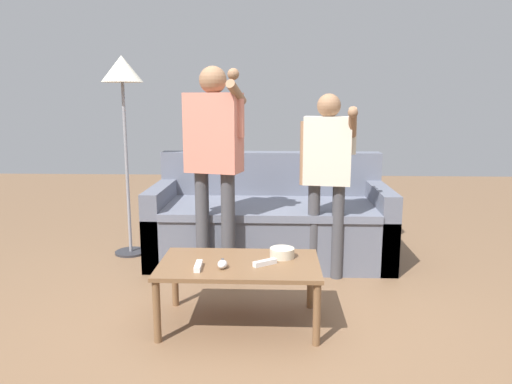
{
  "coord_description": "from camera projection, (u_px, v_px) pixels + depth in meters",
  "views": [
    {
      "loc": [
        0.1,
        -2.8,
        1.36
      ],
      "look_at": [
        -0.02,
        0.4,
        0.75
      ],
      "focal_mm": 34.0,
      "sensor_mm": 36.0,
      "label": 1
    }
  ],
  "objects": [
    {
      "name": "game_remote_wand_far",
      "position": [
        198.0,
        266.0,
        2.82
      ],
      "size": [
        0.04,
        0.15,
        0.03
      ],
      "color": "white",
      "rests_on": "coffee_table"
    },
    {
      "name": "game_remote_nunchuk",
      "position": [
        222.0,
        264.0,
        2.83
      ],
      "size": [
        0.06,
        0.09,
        0.05
      ],
      "color": "white",
      "rests_on": "coffee_table"
    },
    {
      "name": "game_remote_wand_near",
      "position": [
        265.0,
        263.0,
        2.88
      ],
      "size": [
        0.15,
        0.12,
        0.03
      ],
      "color": "white",
      "rests_on": "coffee_table"
    },
    {
      "name": "player_right",
      "position": [
        327.0,
        165.0,
        3.63
      ],
      "size": [
        0.41,
        0.37,
        1.41
      ],
      "color": "#47474C",
      "rests_on": "ground"
    },
    {
      "name": "ground_plane",
      "position": [
        257.0,
        323.0,
        3.01
      ],
      "size": [
        12.0,
        12.0,
        0.0
      ],
      "primitive_type": "plane",
      "color": "brown"
    },
    {
      "name": "player_left",
      "position": [
        214.0,
        149.0,
        3.55
      ],
      "size": [
        0.47,
        0.4,
        1.6
      ],
      "color": "#47474C",
      "rests_on": "ground"
    },
    {
      "name": "couch",
      "position": [
        270.0,
        222.0,
        4.24
      ],
      "size": [
        2.01,
        0.96,
        0.89
      ],
      "color": "slate",
      "rests_on": "ground"
    },
    {
      "name": "snack_bowl",
      "position": [
        282.0,
        253.0,
        3.02
      ],
      "size": [
        0.15,
        0.15,
        0.06
      ],
      "primitive_type": "cylinder",
      "color": "beige",
      "rests_on": "coffee_table"
    },
    {
      "name": "floor_lamp",
      "position": [
        123.0,
        83.0,
        4.09
      ],
      "size": [
        0.35,
        0.35,
        1.73
      ],
      "color": "#2D2D33",
      "rests_on": "ground"
    },
    {
      "name": "coffee_table",
      "position": [
        239.0,
        270.0,
        2.94
      ],
      "size": [
        0.97,
        0.57,
        0.39
      ],
      "color": "brown",
      "rests_on": "ground"
    }
  ]
}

